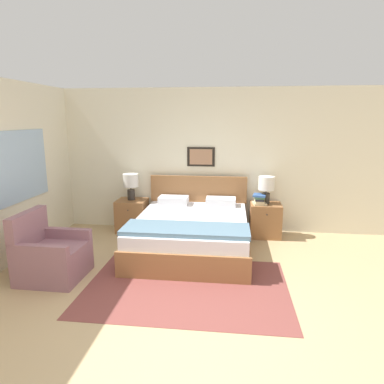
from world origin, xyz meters
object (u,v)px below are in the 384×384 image
at_px(nightstand_by_door, 265,220).
at_px(table_lamp_near_window, 131,183).
at_px(bed, 192,232).
at_px(table_lamp_by_door, 266,186).
at_px(armchair, 50,256).
at_px(nightstand_near_window, 132,215).

height_order(nightstand_by_door, table_lamp_near_window, table_lamp_near_window).
bearing_deg(bed, nightstand_by_door, 34.25).
bearing_deg(table_lamp_by_door, table_lamp_near_window, 180.00).
xyz_separation_m(armchair, nightstand_near_window, (0.51, 1.99, 0.00)).
height_order(nightstand_near_window, table_lamp_near_window, table_lamp_near_window).
bearing_deg(bed, table_lamp_by_door, 35.18).
relative_size(bed, armchair, 2.42).
xyz_separation_m(nightstand_near_window, table_lamp_by_door, (2.42, 0.03, 0.61)).
height_order(bed, table_lamp_near_window, table_lamp_near_window).
bearing_deg(nightstand_near_window, table_lamp_near_window, 114.28).
xyz_separation_m(bed, table_lamp_near_window, (-1.23, 0.85, 0.62)).
xyz_separation_m(bed, armchair, (-1.72, -1.17, -0.00)).
height_order(nightstand_near_window, nightstand_by_door, same).
height_order(armchair, nightstand_by_door, armchair).
distance_m(armchair, nightstand_by_door, 3.55).
distance_m(nightstand_near_window, nightstand_by_door, 2.43).
distance_m(nightstand_by_door, table_lamp_near_window, 2.52).
bearing_deg(bed, armchair, -145.89).
xyz_separation_m(bed, table_lamp_by_door, (1.21, 0.85, 0.62)).
bearing_deg(nightstand_near_window, bed, -34.25).
height_order(bed, nightstand_near_window, bed).
height_order(nightstand_by_door, table_lamp_by_door, table_lamp_by_door).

